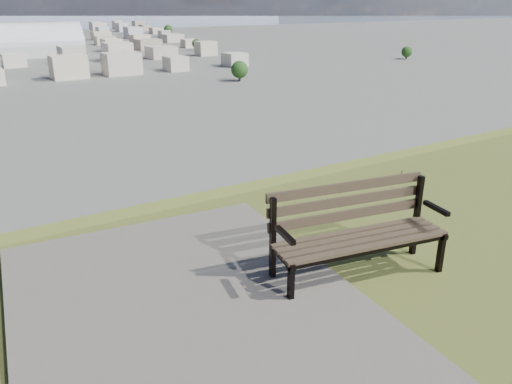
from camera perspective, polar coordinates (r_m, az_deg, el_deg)
park_bench at (r=5.19m, az=11.34°, el=-3.91°), size 1.88×0.89×0.95m
gravel_patch at (r=4.59m, az=-6.59°, el=-14.32°), size 3.42×4.61×0.09m
arena at (r=300.71m, az=-24.50°, el=14.92°), size 55.27×26.80×22.65m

